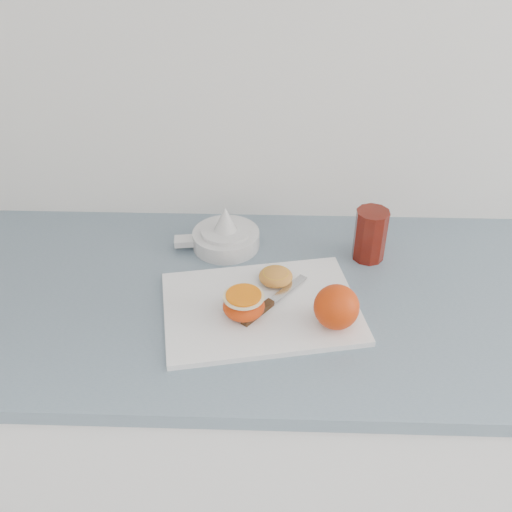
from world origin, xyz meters
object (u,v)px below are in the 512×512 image
at_px(citrus_juicer, 225,236).
at_px(red_tumbler, 370,237).
at_px(counter, 306,431).
at_px(cutting_board, 261,308).
at_px(half_orange, 244,305).

xyz_separation_m(citrus_juicer, red_tumbler, (0.32, -0.03, 0.03)).
bearing_deg(counter, red_tumbler, 47.61).
bearing_deg(cutting_board, citrus_juicer, 111.47).
relative_size(citrus_juicer, red_tumbler, 1.64).
bearing_deg(citrus_juicer, cutting_board, -68.53).
bearing_deg(half_orange, citrus_juicer, 102.39).
relative_size(cutting_board, red_tumbler, 3.19).
height_order(half_orange, citrus_juicer, citrus_juicer).
distance_m(counter, half_orange, 0.51).
bearing_deg(counter, citrus_juicer, 141.22).
bearing_deg(half_orange, counter, 30.76).
height_order(cutting_board, red_tumbler, red_tumbler).
xyz_separation_m(cutting_board, citrus_juicer, (-0.09, 0.22, 0.02)).
bearing_deg(cutting_board, red_tumbler, 38.89).
xyz_separation_m(half_orange, citrus_juicer, (-0.05, 0.25, -0.01)).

